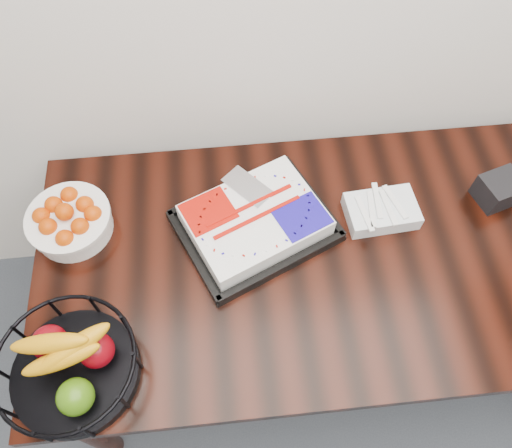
{
  "coord_description": "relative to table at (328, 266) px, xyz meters",
  "views": [
    {
      "loc": [
        -0.3,
        1.33,
        2.1
      ],
      "look_at": [
        -0.22,
        2.08,
        0.83
      ],
      "focal_mm": 35.0,
      "sensor_mm": 36.0,
      "label": 1
    }
  ],
  "objects": [
    {
      "name": "table",
      "position": [
        0.0,
        0.0,
        0.0
      ],
      "size": [
        1.8,
        0.9,
        0.75
      ],
      "color": "black",
      "rests_on": "ground"
    },
    {
      "name": "cake_tray",
      "position": [
        -0.22,
        0.11,
        0.13
      ],
      "size": [
        0.55,
        0.5,
        0.09
      ],
      "color": "black",
      "rests_on": "table"
    },
    {
      "name": "tangerine_bowl",
      "position": [
        -0.78,
        0.17,
        0.16
      ],
      "size": [
        0.26,
        0.26,
        0.16
      ],
      "color": "white",
      "rests_on": "table"
    },
    {
      "name": "fruit_basket",
      "position": [
        -0.74,
        -0.29,
        0.16
      ],
      "size": [
        0.36,
        0.36,
        0.19
      ],
      "color": "black",
      "rests_on": "table"
    },
    {
      "name": "fork_bag",
      "position": [
        0.18,
        0.12,
        0.12
      ],
      "size": [
        0.23,
        0.16,
        0.06
      ],
      "color": "silver",
      "rests_on": "table"
    },
    {
      "name": "napkin_box",
      "position": [
        0.56,
        0.15,
        0.13
      ],
      "size": [
        0.15,
        0.14,
        0.09
      ],
      "primitive_type": "cube",
      "rotation": [
        0.0,
        0.0,
        0.29
      ],
      "color": "black",
      "rests_on": "table"
    }
  ]
}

